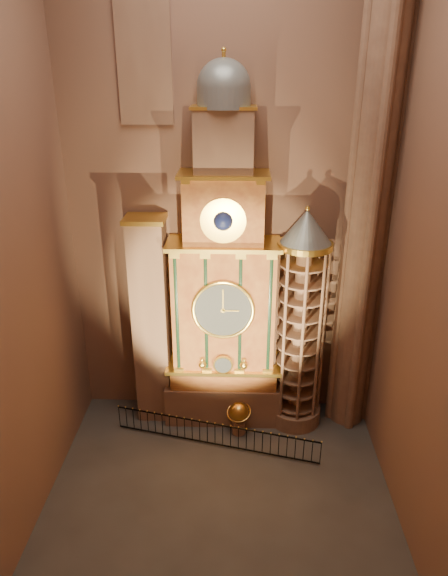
{
  "coord_description": "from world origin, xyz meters",
  "views": [
    {
      "loc": [
        0.69,
        -16.27,
        16.1
      ],
      "look_at": [
        0.07,
        3.0,
        7.78
      ],
      "focal_mm": 32.0,
      "sensor_mm": 36.0,
      "label": 1
    }
  ],
  "objects_px": {
    "stair_turret": "(300,325)",
    "celestial_globe": "(239,415)",
    "portrait_tower": "(151,322)",
    "astronomical_clock": "(224,293)",
    "iron_railing": "(215,434)"
  },
  "relations": [
    {
      "from": "astronomical_clock",
      "to": "iron_railing",
      "type": "relative_size",
      "value": 1.79
    },
    {
      "from": "stair_turret",
      "to": "celestial_globe",
      "type": "relative_size",
      "value": 6.48
    },
    {
      "from": "astronomical_clock",
      "to": "celestial_globe",
      "type": "bearing_deg",
      "value": -61.82
    },
    {
      "from": "celestial_globe",
      "to": "iron_railing",
      "type": "relative_size",
      "value": 0.18
    },
    {
      "from": "astronomical_clock",
      "to": "stair_turret",
      "type": "relative_size",
      "value": 1.55
    },
    {
      "from": "astronomical_clock",
      "to": "portrait_tower",
      "type": "relative_size",
      "value": 1.64
    },
    {
      "from": "portrait_tower",
      "to": "stair_turret",
      "type": "xyz_separation_m",
      "value": [
        6.9,
        -0.28,
        0.12
      ]
    },
    {
      "from": "iron_railing",
      "to": "astronomical_clock",
      "type": "bearing_deg",
      "value": 82.12
    },
    {
      "from": "stair_turret",
      "to": "celestial_globe",
      "type": "height_order",
      "value": "stair_turret"
    },
    {
      "from": "portrait_tower",
      "to": "stair_turret",
      "type": "relative_size",
      "value": 0.94
    },
    {
      "from": "portrait_tower",
      "to": "iron_railing",
      "type": "relative_size",
      "value": 1.09
    },
    {
      "from": "astronomical_clock",
      "to": "iron_railing",
      "type": "distance_m",
      "value": 6.49
    },
    {
      "from": "portrait_tower",
      "to": "celestial_globe",
      "type": "relative_size",
      "value": 6.12
    },
    {
      "from": "astronomical_clock",
      "to": "iron_railing",
      "type": "xyz_separation_m",
      "value": [
        -0.33,
        -2.37,
        -6.03
      ]
    },
    {
      "from": "astronomical_clock",
      "to": "portrait_tower",
      "type": "height_order",
      "value": "astronomical_clock"
    }
  ]
}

